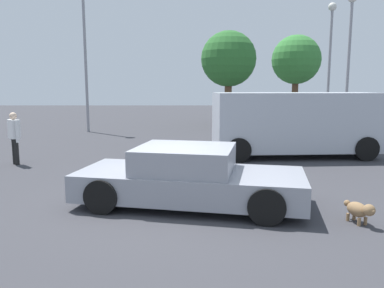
% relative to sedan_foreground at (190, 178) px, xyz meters
% --- Properties ---
extents(ground_plane, '(80.00, 80.00, 0.00)m').
position_rel_sedan_foreground_xyz_m(ground_plane, '(-0.28, -0.18, -0.54)').
color(ground_plane, '#38383D').
extents(sedan_foreground, '(4.61, 2.59, 1.15)m').
position_rel_sedan_foreground_xyz_m(sedan_foreground, '(0.00, 0.00, 0.00)').
color(sedan_foreground, gray).
rests_on(sedan_foreground, ground_plane).
extents(dog, '(0.37, 0.63, 0.40)m').
position_rel_sedan_foreground_xyz_m(dog, '(2.88, -1.07, -0.29)').
color(dog, olive).
rests_on(dog, ground_plane).
extents(van_white, '(5.33, 2.41, 2.11)m').
position_rel_sedan_foreground_xyz_m(van_white, '(3.43, 5.23, 0.60)').
color(van_white, '#B2B7C1').
rests_on(van_white, ground_plane).
extents(pedestrian, '(0.45, 0.45, 1.56)m').
position_rel_sedan_foreground_xyz_m(pedestrian, '(-5.19, 3.85, 0.38)').
color(pedestrian, black).
rests_on(pedestrian, ground_plane).
extents(light_post_near, '(0.44, 0.44, 6.75)m').
position_rel_sedan_foreground_xyz_m(light_post_near, '(7.78, 11.75, 4.01)').
color(light_post_near, gray).
rests_on(light_post_near, ground_plane).
extents(light_post_mid, '(0.44, 0.44, 6.76)m').
position_rel_sedan_foreground_xyz_m(light_post_mid, '(7.60, 13.86, 4.02)').
color(light_post_mid, gray).
rests_on(light_post_mid, ground_plane).
extents(light_post_far, '(0.44, 0.44, 7.37)m').
position_rel_sedan_foreground_xyz_m(light_post_far, '(-5.29, 12.10, 4.36)').
color(light_post_far, gray).
rests_on(light_post_far, ground_plane).
extents(tree_back_left, '(3.24, 3.24, 5.71)m').
position_rel_sedan_foreground_xyz_m(tree_back_left, '(7.01, 18.41, 3.51)').
color(tree_back_left, brown).
rests_on(tree_back_left, ground_plane).
extents(tree_back_center, '(3.15, 3.15, 5.45)m').
position_rel_sedan_foreground_xyz_m(tree_back_center, '(2.15, 14.72, 3.30)').
color(tree_back_center, brown).
rests_on(tree_back_center, ground_plane).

